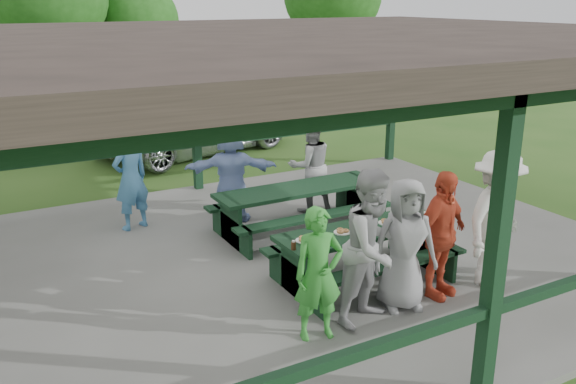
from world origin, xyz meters
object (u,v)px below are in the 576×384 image
picnic_table_far (299,203)px  spectator_grey (310,166)px  contestant_grey_mid (405,245)px  spectator_blue (131,178)px  spectator_lblue (231,172)px  contestant_green (318,274)px  picnic_table_near (363,248)px  contestant_red (441,235)px  contestant_white_fedora (496,219)px  contestant_grey_left (373,247)px  pickup_truck (196,123)px  farm_trailer (23,129)px

picnic_table_far → spectator_grey: spectator_grey is taller
contestant_grey_mid → spectator_blue: spectator_blue is taller
picnic_table_far → spectator_lblue: spectator_lblue is taller
contestant_green → spectator_grey: size_ratio=0.92×
picnic_table_near → spectator_grey: bearing=73.3°
contestant_red → contestant_white_fedora: (0.84, -0.09, 0.10)m
contestant_red → contestant_white_fedora: size_ratio=0.87×
picnic_table_near → contestant_white_fedora: (1.43, -0.93, 0.46)m
contestant_grey_left → spectator_blue: (-1.64, 4.35, -0.07)m
picnic_table_near → contestant_green: contestant_green is taller
spectator_grey → pickup_truck: (-0.04, 5.56, -0.21)m
picnic_table_near → contestant_green: bearing=-143.7°
picnic_table_near → spectator_lblue: spectator_lblue is taller
contestant_red → spectator_lblue: size_ratio=0.98×
spectator_lblue → pickup_truck: spectator_lblue is taller
contestant_grey_mid → contestant_red: bearing=19.0°
picnic_table_far → spectator_blue: spectator_blue is taller
contestant_grey_mid → pickup_truck: bearing=102.6°
pickup_truck → picnic_table_far: bearing=158.9°
picnic_table_far → spectator_lblue: (-0.75, 1.00, 0.37)m
contestant_green → pickup_truck: bearing=90.0°
spectator_grey → pickup_truck: spectator_grey is taller
contestant_green → pickup_truck: size_ratio=0.29×
contestant_white_fedora → pickup_truck: (-0.63, 9.25, -0.30)m
contestant_grey_mid → farm_trailer: bearing=123.3°
contestant_green → farm_trailer: (-1.82, 11.06, -0.24)m
spectator_blue → spectator_grey: bearing=149.4°
picnic_table_far → spectator_lblue: size_ratio=1.63×
contestant_white_fedora → pickup_truck: size_ratio=0.37×
spectator_lblue → pickup_truck: 5.51m
contestant_grey_left → pickup_truck: bearing=64.9°
contestant_grey_mid → contestant_red: 0.59m
picnic_table_near → picnic_table_far: same height
picnic_table_far → spectator_lblue: 1.30m
picnic_table_near → contestant_red: contestant_red is taller
spectator_lblue → spectator_grey: bearing=-167.5°
pickup_truck → picnic_table_near: bearing=159.1°
contestant_grey_mid → contestant_red: (0.59, 0.01, 0.01)m
picnic_table_near → contestant_white_fedora: size_ratio=1.26×
contestant_grey_left → spectator_blue: bearing=93.7°
picnic_table_far → farm_trailer: 8.75m
farm_trailer → spectator_grey: bearing=-75.2°
contestant_white_fedora → spectator_lblue: (-2.01, 3.92, -0.08)m
contestant_green → spectator_blue: 4.46m
picnic_table_near → contestant_grey_left: 1.16m
contestant_grey_mid → spectator_blue: size_ratio=0.96×
picnic_table_near → pickup_truck: 8.36m
picnic_table_far → farm_trailer: size_ratio=0.76×
contestant_green → contestant_grey_left: 0.77m
contestant_grey_left → contestant_white_fedora: 1.96m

